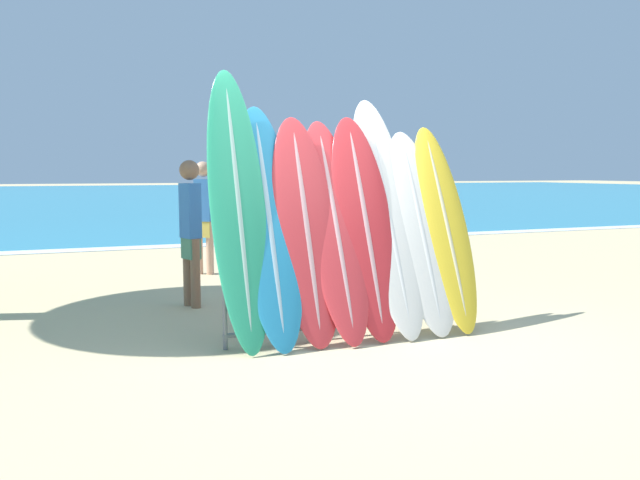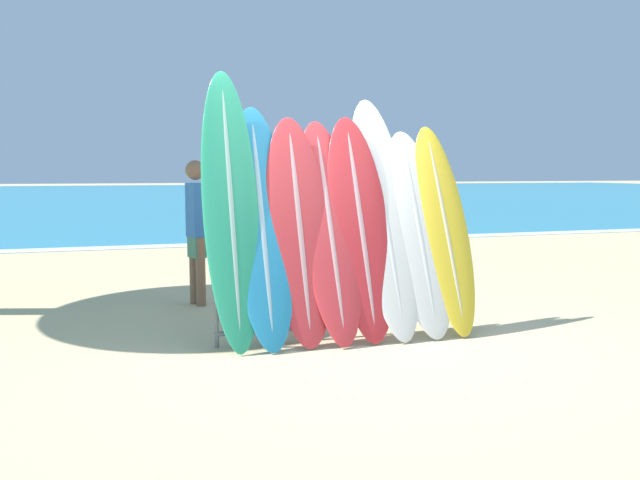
{
  "view_description": "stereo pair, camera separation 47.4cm",
  "coord_description": "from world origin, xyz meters",
  "px_view_note": "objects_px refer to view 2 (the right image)",
  "views": [
    {
      "loc": [
        -2.41,
        -4.95,
        1.53
      ],
      "look_at": [
        -0.08,
        1.05,
        0.83
      ],
      "focal_mm": 35.0,
      "sensor_mm": 36.0,
      "label": 1
    },
    {
      "loc": [
        -1.96,
        -5.1,
        1.53
      ],
      "look_at": [
        -0.08,
        1.05,
        0.83
      ],
      "focal_mm": 35.0,
      "sensor_mm": 36.0,
      "label": 2
    }
  ],
  "objects_px": {
    "surfboard_slot_3": "(329,228)",
    "person_mid_beach": "(219,213)",
    "surfboard_slot_6": "(418,230)",
    "person_near_water": "(196,227)",
    "surfboard_slot_2": "(299,228)",
    "surfboard_rack": "(345,290)",
    "surfboard_slot_0": "(231,205)",
    "surfboard_slot_5": "(384,214)",
    "surfboard_slot_1": "(262,223)",
    "surfboard_slot_7": "(444,226)",
    "surfboard_slot_4": "(360,225)"
  },
  "relations": [
    {
      "from": "surfboard_slot_3",
      "to": "person_mid_beach",
      "type": "relative_size",
      "value": 1.21
    },
    {
      "from": "surfboard_slot_6",
      "to": "person_mid_beach",
      "type": "xyz_separation_m",
      "value": [
        -1.35,
        3.99,
        -0.06
      ]
    },
    {
      "from": "person_near_water",
      "to": "surfboard_slot_2",
      "type": "bearing_deg",
      "value": 2.86
    },
    {
      "from": "person_mid_beach",
      "to": "person_near_water",
      "type": "bearing_deg",
      "value": -71.51
    },
    {
      "from": "surfboard_rack",
      "to": "surfboard_slot_6",
      "type": "relative_size",
      "value": 1.24
    },
    {
      "from": "surfboard_slot_0",
      "to": "surfboard_slot_5",
      "type": "bearing_deg",
      "value": 0.09
    },
    {
      "from": "surfboard_slot_2",
      "to": "person_mid_beach",
      "type": "bearing_deg",
      "value": 92.47
    },
    {
      "from": "surfboard_rack",
      "to": "surfboard_slot_1",
      "type": "xyz_separation_m",
      "value": [
        -0.76,
        0.09,
        0.63
      ]
    },
    {
      "from": "surfboard_slot_5",
      "to": "person_mid_beach",
      "type": "bearing_deg",
      "value": 104.74
    },
    {
      "from": "person_mid_beach",
      "to": "surfboard_slot_3",
      "type": "bearing_deg",
      "value": -50.53
    },
    {
      "from": "surfboard_slot_5",
      "to": "surfboard_slot_6",
      "type": "xyz_separation_m",
      "value": [
        0.32,
        -0.08,
        -0.16
      ]
    },
    {
      "from": "surfboard_slot_6",
      "to": "surfboard_slot_7",
      "type": "bearing_deg",
      "value": 0.65
    },
    {
      "from": "surfboard_slot_4",
      "to": "person_near_water",
      "type": "xyz_separation_m",
      "value": [
        -1.32,
        1.78,
        -0.13
      ]
    },
    {
      "from": "surfboard_slot_3",
      "to": "surfboard_slot_7",
      "type": "distance_m",
      "value": 1.17
    },
    {
      "from": "surfboard_slot_7",
      "to": "person_near_water",
      "type": "bearing_deg",
      "value": 140.8
    },
    {
      "from": "surfboard_slot_0",
      "to": "surfboard_slot_7",
      "type": "xyz_separation_m",
      "value": [
        2.06,
        -0.07,
        -0.24
      ]
    },
    {
      "from": "surfboard_slot_2",
      "to": "person_near_water",
      "type": "xyz_separation_m",
      "value": [
        -0.73,
        1.79,
        -0.12
      ]
    },
    {
      "from": "surfboard_slot_1",
      "to": "surfboard_slot_3",
      "type": "bearing_deg",
      "value": -2.25
    },
    {
      "from": "surfboard_slot_3",
      "to": "person_mid_beach",
      "type": "distance_m",
      "value": 4.01
    },
    {
      "from": "surfboard_slot_0",
      "to": "surfboard_slot_1",
      "type": "xyz_separation_m",
      "value": [
        0.27,
        -0.04,
        -0.16
      ]
    },
    {
      "from": "surfboard_slot_6",
      "to": "surfboard_slot_7",
      "type": "distance_m",
      "value": 0.28
    },
    {
      "from": "surfboard_slot_3",
      "to": "surfboard_slot_7",
      "type": "bearing_deg",
      "value": -0.56
    },
    {
      "from": "surfboard_slot_4",
      "to": "person_mid_beach",
      "type": "xyz_separation_m",
      "value": [
        -0.76,
        3.98,
        -0.12
      ]
    },
    {
      "from": "surfboard_slot_5",
      "to": "surfboard_slot_0",
      "type": "bearing_deg",
      "value": -179.91
    },
    {
      "from": "surfboard_slot_4",
      "to": "surfboard_slot_5",
      "type": "xyz_separation_m",
      "value": [
        0.27,
        0.07,
        0.1
      ]
    },
    {
      "from": "surfboard_slot_7",
      "to": "person_near_water",
      "type": "xyz_separation_m",
      "value": [
        -2.19,
        1.79,
        -0.1
      ]
    },
    {
      "from": "surfboard_slot_2",
      "to": "person_near_water",
      "type": "bearing_deg",
      "value": 112.37
    },
    {
      "from": "surfboard_slot_3",
      "to": "surfboard_slot_4",
      "type": "height_order",
      "value": "surfboard_slot_4"
    },
    {
      "from": "surfboard_slot_2",
      "to": "surfboard_slot_5",
      "type": "height_order",
      "value": "surfboard_slot_5"
    },
    {
      "from": "surfboard_slot_1",
      "to": "surfboard_slot_7",
      "type": "bearing_deg",
      "value": -1.15
    },
    {
      "from": "surfboard_slot_0",
      "to": "person_near_water",
      "type": "bearing_deg",
      "value": 94.32
    },
    {
      "from": "surfboard_slot_2",
      "to": "person_near_water",
      "type": "relative_size",
      "value": 1.24
    },
    {
      "from": "surfboard_slot_1",
      "to": "surfboard_slot_5",
      "type": "distance_m",
      "value": 1.2
    },
    {
      "from": "surfboard_slot_5",
      "to": "surfboard_slot_1",
      "type": "bearing_deg",
      "value": -178.11
    },
    {
      "from": "surfboard_slot_2",
      "to": "surfboard_slot_3",
      "type": "xyz_separation_m",
      "value": [
        0.29,
        0.01,
        -0.01
      ]
    },
    {
      "from": "surfboard_slot_4",
      "to": "person_mid_beach",
      "type": "height_order",
      "value": "surfboard_slot_4"
    },
    {
      "from": "surfboard_rack",
      "to": "surfboard_slot_3",
      "type": "height_order",
      "value": "surfboard_slot_3"
    },
    {
      "from": "surfboard_slot_5",
      "to": "surfboard_slot_3",
      "type": "bearing_deg",
      "value": -173.58
    },
    {
      "from": "surfboard_slot_5",
      "to": "surfboard_slot_6",
      "type": "height_order",
      "value": "surfboard_slot_5"
    },
    {
      "from": "surfboard_slot_1",
      "to": "surfboard_slot_5",
      "type": "height_order",
      "value": "surfboard_slot_5"
    },
    {
      "from": "surfboard_slot_3",
      "to": "surfboard_slot_6",
      "type": "distance_m",
      "value": 0.89
    },
    {
      "from": "surfboard_slot_0",
      "to": "surfboard_slot_7",
      "type": "height_order",
      "value": "surfboard_slot_0"
    },
    {
      "from": "surfboard_rack",
      "to": "surfboard_slot_4",
      "type": "relative_size",
      "value": 1.16
    },
    {
      "from": "surfboard_rack",
      "to": "surfboard_slot_3",
      "type": "xyz_separation_m",
      "value": [
        -0.13,
        0.07,
        0.58
      ]
    },
    {
      "from": "surfboard_slot_3",
      "to": "surfboard_slot_4",
      "type": "relative_size",
      "value": 0.98
    },
    {
      "from": "surfboard_rack",
      "to": "person_mid_beach",
      "type": "distance_m",
      "value": 4.12
    },
    {
      "from": "surfboard_slot_5",
      "to": "surfboard_slot_6",
      "type": "bearing_deg",
      "value": -13.66
    },
    {
      "from": "surfboard_slot_0",
      "to": "surfboard_slot_6",
      "type": "distance_m",
      "value": 1.81
    },
    {
      "from": "surfboard_rack",
      "to": "surfboard_slot_4",
      "type": "height_order",
      "value": "surfboard_slot_4"
    },
    {
      "from": "surfboard_slot_4",
      "to": "person_near_water",
      "type": "distance_m",
      "value": 2.22
    }
  ]
}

